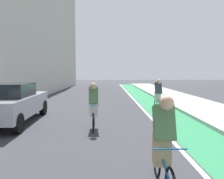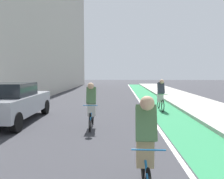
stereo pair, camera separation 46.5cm
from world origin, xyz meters
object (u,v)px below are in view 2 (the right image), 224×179
object	(u,v)px
cyclist_mid	(91,104)
cyclist_lead	(145,141)
cyclist_trailing	(161,95)
parked_sedan_silver	(10,102)

from	to	relation	value
cyclist_mid	cyclist_lead	bearing A→B (deg)	-71.53
cyclist_mid	cyclist_trailing	size ratio (longest dim) A/B	1.01
parked_sedan_silver	cyclist_mid	bearing A→B (deg)	-14.38
cyclist_lead	cyclist_mid	xyz separation A→B (m)	(-1.39, 4.17, 0.00)
cyclist_lead	cyclist_mid	size ratio (longest dim) A/B	1.00
cyclist_mid	cyclist_trailing	world-z (taller)	cyclist_mid
parked_sedan_silver	cyclist_mid	xyz separation A→B (m)	(3.29, -0.84, 0.06)
cyclist_lead	cyclist_trailing	world-z (taller)	cyclist_lead
cyclist_trailing	cyclist_mid	bearing A→B (deg)	-128.96
parked_sedan_silver	cyclist_lead	world-z (taller)	cyclist_lead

